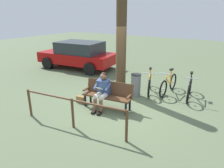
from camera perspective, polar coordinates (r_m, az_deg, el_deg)
ground_plane at (r=6.78m, az=0.48°, el=-6.46°), size 40.00×40.00×0.00m
bench at (r=6.56m, az=-1.11°, el=-2.53°), size 1.65×0.67×0.87m
person_reading at (r=6.42m, az=-2.73°, el=-1.54°), size 0.52×0.80×1.20m
handbag at (r=7.13m, az=-8.72°, el=-4.30°), size 0.31×0.15×0.24m
tree_trunk at (r=7.43m, az=2.58°, el=11.45°), size 0.37×0.37×3.86m
litter_bin at (r=7.56m, az=6.66°, el=-0.30°), size 0.37×0.37×0.85m
bicycle_black at (r=7.85m, az=20.85°, el=-1.25°), size 0.48×1.67×0.94m
bicycle_silver at (r=8.07m, az=15.51°, el=-0.11°), size 0.48×1.68×0.94m
bicycle_blue at (r=8.01m, az=10.43°, el=0.17°), size 0.69×1.60×0.94m
railing_fence at (r=5.50m, az=-11.05°, el=-6.46°), size 3.12×0.47×0.85m
parked_car at (r=11.47m, az=-9.41°, el=8.19°), size 4.37×2.38×1.47m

